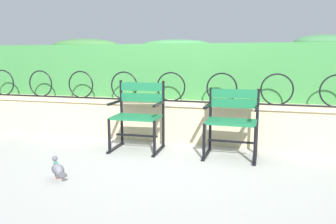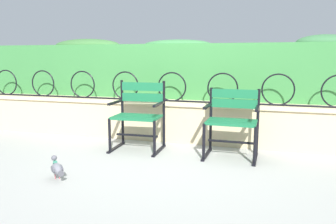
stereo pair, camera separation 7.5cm
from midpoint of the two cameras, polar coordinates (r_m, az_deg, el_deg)
The scene contains 7 objects.
ground_plane at distance 4.08m, azimuth 0.07°, elevation -7.89°, with size 60.00×60.00×0.00m, color #9E9E99.
stone_wall at distance 4.85m, azimuth 3.12°, elevation -1.54°, with size 7.54×0.41×0.58m.
iron_arch_fence at distance 4.75m, azimuth 1.32°, elevation 4.02°, with size 6.99×0.02×0.42m.
hedge_row at distance 5.26m, azimuth 4.26°, elevation 7.29°, with size 7.38×0.65×0.93m.
park_chair_left at distance 4.42m, azimuth -4.52°, elevation -0.25°, with size 0.65×0.54×0.90m.
park_chair_right at distance 4.16m, azimuth 11.36°, elevation -1.26°, with size 0.63×0.53×0.82m.
pigeon_near_chairs at distance 3.56m, azimuth -17.76°, elevation -9.11°, with size 0.24×0.22×0.22m.
Camera 2 is at (1.16, -3.72, 1.21)m, focal length 35.90 mm.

